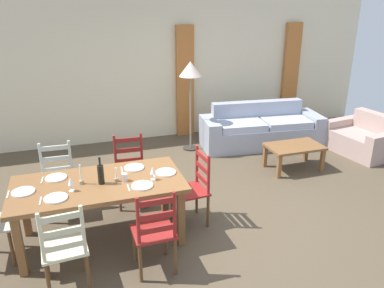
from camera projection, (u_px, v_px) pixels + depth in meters
ground_plane at (202, 217)px, 5.04m from camera, size 9.60×9.60×0.02m
wall_far at (146, 71)px, 7.48m from camera, size 9.60×0.16×2.70m
curtain_panel_left at (185, 82)px, 7.67m from camera, size 0.35×0.08×2.20m
curtain_panel_right at (290, 75)px, 8.36m from camera, size 0.35×0.08×2.20m
dining_table at (99, 189)px, 4.34m from camera, size 1.90×0.96×0.75m
dining_chair_near_left at (64, 248)px, 3.62m from camera, size 0.45×0.43×0.96m
dining_chair_near_right at (154, 232)px, 3.88m from camera, size 0.42×0.40×0.96m
dining_chair_far_left at (58, 180)px, 4.97m from camera, size 0.43×0.41×0.96m
dining_chair_far_right at (130, 170)px, 5.25m from camera, size 0.44×0.42×0.96m
dining_chair_head_east at (194, 188)px, 4.77m from camera, size 0.43×0.45×0.96m
dinner_plate_near_left at (56, 198)px, 3.95m from camera, size 0.24×0.24×0.02m
fork_near_left at (40, 201)px, 3.91m from camera, size 0.03×0.17×0.01m
dinner_plate_near_right at (142, 186)px, 4.22m from camera, size 0.24×0.24×0.02m
fork_near_right at (129, 188)px, 4.17m from camera, size 0.02×0.17×0.01m
dinner_plate_far_left at (56, 178)px, 4.40m from camera, size 0.24×0.24×0.02m
fork_far_left at (42, 180)px, 4.36m from camera, size 0.03×0.17×0.01m
dinner_plate_far_right at (134, 168)px, 4.66m from camera, size 0.24×0.24×0.02m
fork_far_right at (122, 170)px, 4.62m from camera, size 0.03×0.17×0.01m
dinner_plate_head_west at (23, 192)px, 4.08m from camera, size 0.24×0.24×0.02m
fork_head_west at (8, 194)px, 4.04m from camera, size 0.02×0.17×0.01m
dinner_plate_head_east at (166, 172)px, 4.53m from camera, size 0.24×0.24×0.02m
fork_head_east at (153, 175)px, 4.49m from camera, size 0.02×0.17×0.01m
wine_bottle at (101, 174)px, 4.24m from camera, size 0.07×0.07×0.32m
wine_glass_near_left at (71, 182)px, 4.08m from camera, size 0.06×0.06×0.16m
wine_glass_near_right at (153, 171)px, 4.33m from camera, size 0.06×0.06×0.16m
coffee_cup_primary at (124, 177)px, 4.33m from camera, size 0.07×0.07×0.09m
candle_tall at (81, 179)px, 4.25m from camera, size 0.05×0.05×0.23m
candle_short at (116, 178)px, 4.32m from camera, size 0.05×0.05×0.17m
couch at (260, 130)px, 7.42m from camera, size 2.35×1.04×0.80m
coffee_table at (294, 149)px, 6.32m from camera, size 0.90×0.56×0.42m
armchair_upholstered at (363, 139)px, 7.06m from camera, size 0.96×1.27×0.72m
standing_lamp at (190, 74)px, 6.79m from camera, size 0.40×0.40×1.64m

